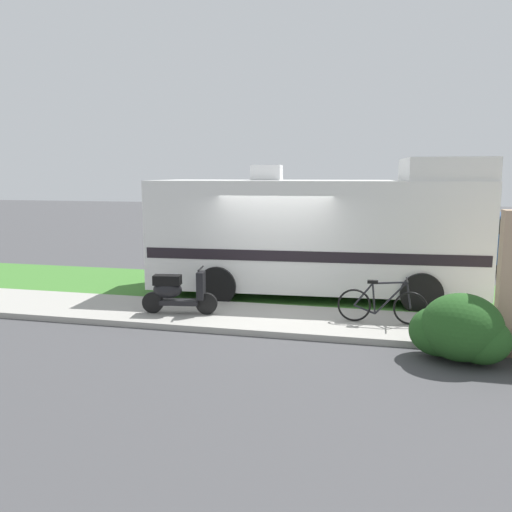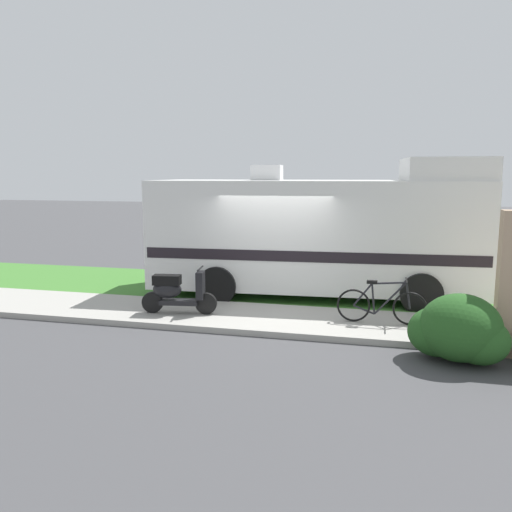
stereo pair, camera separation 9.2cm
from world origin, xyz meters
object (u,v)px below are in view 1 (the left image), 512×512
at_px(bottle_green, 505,330).
at_px(pickup_truck_near, 477,239).
at_px(scooter, 177,292).
at_px(bicycle, 382,304).
at_px(motorhome_rv, 319,233).

bearing_deg(bottle_green, pickup_truck_near, 83.98).
relative_size(pickup_truck_near, bottle_green, 21.00).
distance_m(scooter, bicycle, 4.12).
bearing_deg(bicycle, pickup_truck_near, 68.31).
bearing_deg(pickup_truck_near, bottle_green, -96.02).
height_order(bicycle, bottle_green, bicycle).
distance_m(motorhome_rv, bottle_green, 4.71).
relative_size(bicycle, bottle_green, 6.94).
height_order(pickup_truck_near, bottle_green, pickup_truck_near).
bearing_deg(motorhome_rv, scooter, -134.76).
xyz_separation_m(bicycle, pickup_truck_near, (2.95, 7.42, 0.44)).
xyz_separation_m(scooter, pickup_truck_near, (7.06, 7.66, 0.35)).
height_order(motorhome_rv, scooter, motorhome_rv).
distance_m(scooter, pickup_truck_near, 10.42).
bearing_deg(bicycle, motorhome_rv, 122.08).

